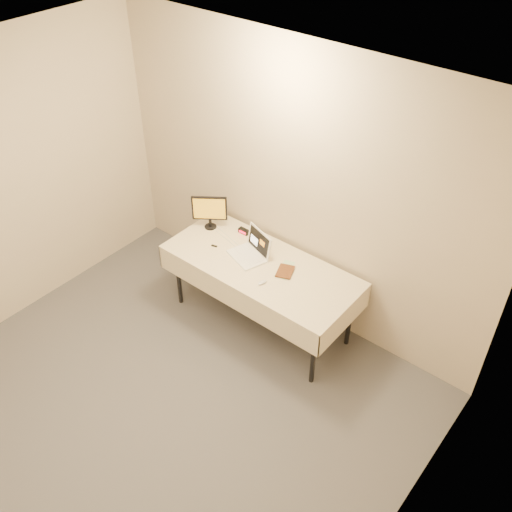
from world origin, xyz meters
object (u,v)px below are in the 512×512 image
Objects in this scene: table at (261,269)px; monitor at (210,210)px; laptop at (252,250)px; book at (278,263)px.

table is 0.82m from monitor.
table is 4.44× the size of laptop.
monitor is 0.95m from book.
table is 9.80× the size of book.
table is 0.24m from book.
monitor is at bearing 151.64° from book.
laptop is at bearing 160.83° from table.
monitor reaches higher than laptop.
table is at bearing 166.48° from book.
laptop is at bearing -44.71° from monitor.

